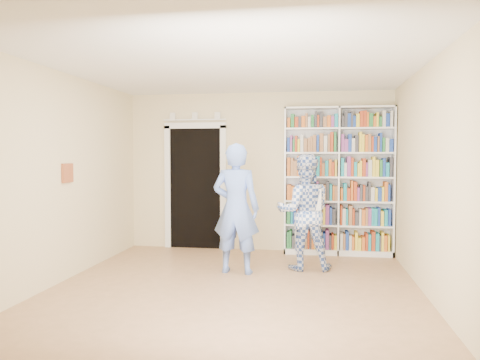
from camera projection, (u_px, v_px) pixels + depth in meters
name	position (u px, v px, depth m)	size (l,w,h in m)	color
floor	(233.00, 291.00, 5.63)	(5.00, 5.00, 0.00)	#956D48
ceiling	(233.00, 64.00, 5.49)	(5.00, 5.00, 0.00)	white
wall_back	(258.00, 172.00, 8.03)	(4.50, 4.50, 0.00)	beige
wall_left	(58.00, 178.00, 5.91)	(5.00, 5.00, 0.00)	beige
wall_right	(431.00, 181.00, 5.21)	(5.00, 5.00, 0.00)	beige
bookshelf	(338.00, 180.00, 7.67)	(1.76, 0.33, 2.42)	white
doorway	(195.00, 181.00, 8.19)	(1.10, 0.08, 2.43)	black
wall_art	(67.00, 173.00, 6.11)	(0.03, 0.25, 0.25)	maroon
man_blue	(236.00, 208.00, 6.45)	(0.66, 0.43, 1.80)	#6689E4
man_plaid	(304.00, 212.00, 6.67)	(0.80, 0.62, 1.65)	#33529D
paper_sheet	(314.00, 200.00, 6.46)	(0.21, 0.01, 0.30)	white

